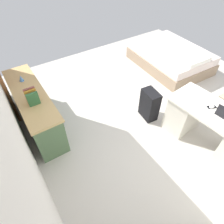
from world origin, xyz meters
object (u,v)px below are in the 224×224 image
object	(u,v)px
bed	(170,57)
figurine_small	(21,78)
computer_mouse	(212,107)
credenza	(35,109)
cell_phone_by_mouse	(212,107)
desk	(210,128)
suitcase_black	(149,105)

from	to	relation	value
bed	figurine_small	bearing A→B (deg)	86.06
bed	computer_mouse	bearing A→B (deg)	147.06
credenza	computer_mouse	xyz separation A→B (m)	(-1.86, -2.23, 0.37)
computer_mouse	cell_phone_by_mouse	xyz separation A→B (m)	(0.00, -0.00, -0.01)
credenza	computer_mouse	bearing A→B (deg)	-129.91
desk	cell_phone_by_mouse	world-z (taller)	cell_phone_by_mouse
cell_phone_by_mouse	credenza	bearing A→B (deg)	73.70
desk	cell_phone_by_mouse	distance (m)	0.38
desk	cell_phone_by_mouse	size ratio (longest dim) A/B	10.95
credenza	bed	bearing A→B (deg)	-87.72
computer_mouse	figurine_small	size ratio (longest dim) A/B	0.91
desk	figurine_small	bearing A→B (deg)	42.96
credenza	suitcase_black	xyz separation A→B (m)	(-0.97, -1.84, -0.08)
credenza	computer_mouse	world-z (taller)	computer_mouse
suitcase_black	figurine_small	size ratio (longest dim) A/B	5.43
desk	credenza	size ratio (longest dim) A/B	0.83
desk	bed	size ratio (longest dim) A/B	0.76
credenza	figurine_small	world-z (taller)	figurine_small
credenza	suitcase_black	world-z (taller)	credenza
suitcase_black	cell_phone_by_mouse	xyz separation A→B (m)	(-0.89, -0.39, 0.44)
desk	credenza	bearing A→B (deg)	47.98
computer_mouse	credenza	bearing A→B (deg)	45.43
desk	credenza	xyz separation A→B (m)	(1.99, 2.21, -0.00)
suitcase_black	figurine_small	xyz separation A→B (m)	(1.35, 1.84, 0.51)
suitcase_black	credenza	bearing A→B (deg)	69.07
credenza	suitcase_black	bearing A→B (deg)	-117.81
credenza	cell_phone_by_mouse	size ratio (longest dim) A/B	13.24
computer_mouse	cell_phone_by_mouse	size ratio (longest dim) A/B	0.74
figurine_small	computer_mouse	bearing A→B (deg)	-135.22
bed	figurine_small	xyz separation A→B (m)	(0.24, 3.52, 0.57)
figurine_small	desk	bearing A→B (deg)	-137.04
suitcase_black	cell_phone_by_mouse	world-z (taller)	cell_phone_by_mouse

